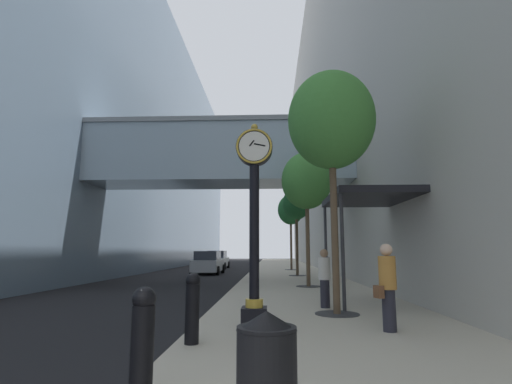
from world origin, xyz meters
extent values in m
plane|color=black|center=(0.00, 27.00, 0.00)|extent=(110.00, 110.00, 0.00)
cube|color=#BCB29E|center=(2.94, 30.00, 0.07)|extent=(5.89, 80.00, 0.14)
cube|color=slate|center=(-12.50, 30.00, 12.42)|extent=(9.00, 80.00, 24.83)
cube|color=#93A8B7|center=(-1.06, 18.46, 6.74)|extent=(14.49, 3.20, 3.02)
cube|color=gray|center=(-1.06, 18.46, 8.37)|extent=(14.49, 3.40, 0.24)
cube|color=#B7B2A8|center=(10.39, 30.00, 15.50)|extent=(9.00, 80.00, 30.99)
cube|color=black|center=(1.30, 6.79, 0.32)|extent=(0.55, 0.55, 0.35)
cylinder|color=gold|center=(1.30, 6.79, 0.58)|extent=(0.38, 0.38, 0.18)
cylinder|color=black|center=(1.30, 6.79, 2.15)|extent=(0.22, 0.22, 2.97)
cylinder|color=black|center=(1.30, 6.79, 4.06)|extent=(0.84, 0.28, 0.84)
torus|color=gold|center=(1.30, 6.63, 4.06)|extent=(0.82, 0.05, 0.82)
cylinder|color=white|center=(1.30, 6.64, 4.06)|extent=(0.69, 0.01, 0.69)
cylinder|color=white|center=(1.30, 6.94, 4.06)|extent=(0.69, 0.01, 0.69)
sphere|color=gold|center=(1.30, 6.79, 4.55)|extent=(0.16, 0.16, 0.16)
cube|color=black|center=(1.25, 6.63, 4.12)|extent=(0.13, 0.01, 0.15)
cube|color=black|center=(1.43, 6.63, 4.08)|extent=(0.26, 0.01, 0.08)
cylinder|color=black|center=(0.31, 2.36, 0.64)|extent=(0.24, 0.24, 0.99)
sphere|color=black|center=(0.31, 2.36, 1.20)|extent=(0.26, 0.26, 0.26)
cylinder|color=black|center=(0.31, 4.95, 0.64)|extent=(0.24, 0.24, 0.99)
sphere|color=black|center=(0.31, 4.95, 1.20)|extent=(0.26, 0.26, 0.26)
cylinder|color=#333335|center=(3.30, 8.15, 0.15)|extent=(1.10, 1.10, 0.02)
cylinder|color=brown|center=(3.30, 8.15, 2.22)|extent=(0.18, 0.18, 4.17)
ellipsoid|color=#428438|center=(3.30, 8.15, 5.17)|extent=(2.31, 2.31, 2.66)
cylinder|color=#333335|center=(3.30, 15.63, 0.15)|extent=(1.10, 1.10, 0.02)
cylinder|color=brown|center=(3.30, 15.63, 2.09)|extent=(0.18, 0.18, 3.89)
ellipsoid|color=#428438|center=(3.30, 15.63, 4.89)|extent=(2.29, 2.29, 2.64)
cylinder|color=#333335|center=(3.30, 23.12, 0.15)|extent=(1.10, 1.10, 0.02)
cylinder|color=brown|center=(3.30, 23.12, 2.09)|extent=(0.18, 0.18, 3.91)
ellipsoid|color=#23602D|center=(3.30, 23.12, 4.73)|extent=(1.80, 1.80, 2.07)
cylinder|color=#333335|center=(3.30, 30.60, 0.15)|extent=(1.10, 1.10, 0.02)
cylinder|color=brown|center=(3.30, 30.60, 2.22)|extent=(0.18, 0.18, 4.17)
ellipsoid|color=#23602D|center=(3.30, 30.60, 5.13)|extent=(2.18, 2.18, 2.50)
cylinder|color=black|center=(1.64, 1.62, 0.60)|extent=(0.52, 0.52, 0.92)
cone|color=black|center=(1.64, 1.62, 1.11)|extent=(0.53, 0.53, 0.16)
cylinder|color=#23232D|center=(3.99, 6.10, 0.54)|extent=(0.33, 0.33, 0.81)
cylinder|color=#B77A33|center=(3.99, 6.10, 1.27)|extent=(0.44, 0.44, 0.65)
sphere|color=beige|center=(3.99, 6.10, 1.72)|extent=(0.25, 0.25, 0.25)
cube|color=brown|center=(3.78, 6.02, 0.91)|extent=(0.18, 0.23, 0.24)
cylinder|color=#23232D|center=(3.16, 9.24, 0.52)|extent=(0.35, 0.35, 0.76)
cylinder|color=silver|center=(3.16, 9.24, 1.21)|extent=(0.46, 0.46, 0.62)
sphere|color=#9E7556|center=(3.16, 9.24, 1.63)|extent=(0.23, 0.23, 0.23)
cube|color=black|center=(4.69, 10.17, 3.34)|extent=(2.40, 3.60, 0.20)
cylinder|color=#333338|center=(3.57, 8.57, 1.74)|extent=(0.10, 0.10, 3.20)
cylinder|color=#333338|center=(3.57, 11.77, 1.74)|extent=(0.10, 0.10, 3.20)
cube|color=#B7BABF|center=(-3.04, 26.97, 0.62)|extent=(1.86, 4.40, 0.81)
cube|color=#282D38|center=(-3.04, 26.75, 1.34)|extent=(1.63, 2.47, 0.66)
cylinder|color=black|center=(-3.97, 28.46, 0.32)|extent=(0.22, 0.64, 0.64)
cylinder|color=black|center=(-2.12, 28.47, 0.32)|extent=(0.22, 0.64, 0.64)
cylinder|color=black|center=(-3.96, 25.47, 0.32)|extent=(0.22, 0.64, 0.64)
cylinder|color=black|center=(-2.11, 25.47, 0.32)|extent=(0.22, 0.64, 0.64)
cube|color=silver|center=(-3.51, 35.43, 0.63)|extent=(1.72, 4.70, 0.82)
cube|color=#282D38|center=(-3.51, 35.20, 1.36)|extent=(1.51, 2.64, 0.67)
cylinder|color=black|center=(-4.37, 37.03, 0.32)|extent=(0.22, 0.64, 0.64)
cylinder|color=black|center=(-2.66, 37.03, 0.32)|extent=(0.22, 0.64, 0.64)
cylinder|color=black|center=(-4.36, 33.83, 0.32)|extent=(0.22, 0.64, 0.64)
cylinder|color=black|center=(-2.66, 33.84, 0.32)|extent=(0.22, 0.64, 0.64)
camera|label=1|loc=(1.69, -1.84, 1.71)|focal=27.03mm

